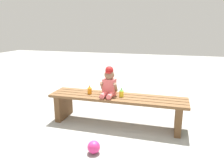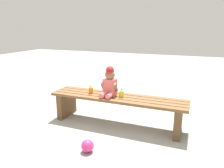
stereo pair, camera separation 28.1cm
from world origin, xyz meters
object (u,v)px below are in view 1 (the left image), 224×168
at_px(sippy_cup_right, 121,93).
at_px(child_figure, 109,83).
at_px(park_bench, 117,104).
at_px(toy_ball, 94,147).
at_px(sippy_cup_left, 90,90).

bearing_deg(sippy_cup_right, child_figure, 176.85).
bearing_deg(park_bench, toy_ball, -94.09).
distance_m(sippy_cup_left, toy_ball, 0.93).
relative_size(child_figure, sippy_cup_right, 3.26).
bearing_deg(sippy_cup_left, park_bench, 1.25).
distance_m(sippy_cup_right, toy_ball, 0.87).
relative_size(park_bench, sippy_cup_right, 15.12).
xyz_separation_m(child_figure, sippy_cup_left, (-0.28, -0.01, -0.12)).
xyz_separation_m(park_bench, child_figure, (-0.11, 0.00, 0.30)).
height_order(child_figure, sippy_cup_right, child_figure).
bearing_deg(sippy_cup_right, toy_ball, -98.81).
relative_size(sippy_cup_left, sippy_cup_right, 1.00).
xyz_separation_m(sippy_cup_right, toy_ball, (-0.12, -0.77, -0.39)).
distance_m(child_figure, sippy_cup_right, 0.21).
distance_m(sippy_cup_left, sippy_cup_right, 0.46).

